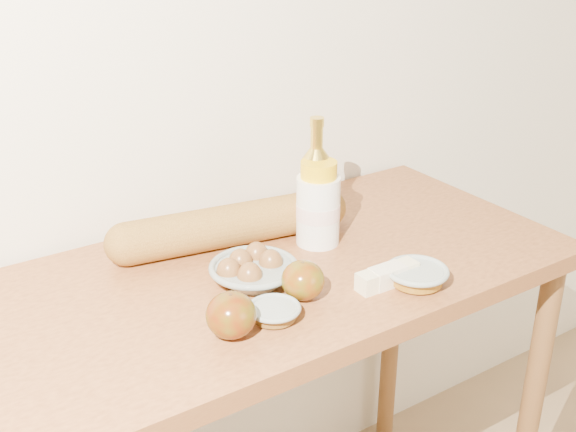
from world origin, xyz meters
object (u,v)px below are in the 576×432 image
object	(u,v)px
table	(280,317)
cream_bottle	(318,206)
baguette	(232,225)
bourbon_bottle	(316,190)
egg_bowl	(252,270)

from	to	relation	value
table	cream_bottle	bearing A→B (deg)	19.03
cream_bottle	baguette	bearing A→B (deg)	151.36
bourbon_bottle	cream_bottle	world-z (taller)	bourbon_bottle
table	baguette	world-z (taller)	baguette
table	bourbon_bottle	distance (m)	0.28
table	cream_bottle	world-z (taller)	cream_bottle
bourbon_bottle	baguette	size ratio (longest dim) A/B	0.49
cream_bottle	baguette	xyz separation A→B (m)	(-0.16, 0.09, -0.04)
cream_bottle	egg_bowl	bearing A→B (deg)	-158.90
table	baguette	bearing A→B (deg)	103.65
bourbon_bottle	egg_bowl	size ratio (longest dim) A/B	1.20
table	cream_bottle	xyz separation A→B (m)	(0.12, 0.04, 0.21)
bourbon_bottle	table	bearing A→B (deg)	-135.39
bourbon_bottle	baguette	world-z (taller)	bourbon_bottle
egg_bowl	baguette	size ratio (longest dim) A/B	0.41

